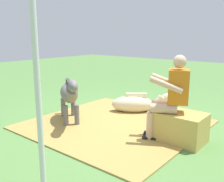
% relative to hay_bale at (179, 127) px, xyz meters
% --- Properties ---
extents(ground_plane, '(24.00, 24.00, 0.00)m').
position_rel_hay_bale_xyz_m(ground_plane, '(1.25, -0.08, -0.23)').
color(ground_plane, '#568442').
extents(hay_patch, '(2.86, 2.79, 0.02)m').
position_rel_hay_bale_xyz_m(hay_patch, '(1.22, 0.06, -0.22)').
color(hay_patch, '#AD8C47').
rests_on(hay_patch, ground).
extents(hay_bale, '(0.78, 0.53, 0.46)m').
position_rel_hay_bale_xyz_m(hay_bale, '(0.00, 0.00, 0.00)').
color(hay_bale, tan).
rests_on(hay_bale, ground).
extents(person_seated, '(0.72, 0.59, 1.34)m').
position_rel_hay_bale_xyz_m(person_seated, '(0.15, 0.05, 0.51)').
color(person_seated, '#D8AD8C').
rests_on(person_seated, ground).
extents(pony_standing, '(1.16, 0.93, 0.92)m').
position_rel_hay_bale_xyz_m(pony_standing, '(1.96, 0.49, 0.33)').
color(pony_standing, slate).
rests_on(pony_standing, ground).
extents(pony_lying, '(1.23, 1.02, 0.42)m').
position_rel_hay_bale_xyz_m(pony_lying, '(1.35, -0.86, -0.04)').
color(pony_lying, beige).
rests_on(pony_lying, ground).
extents(tent_pole_left, '(0.06, 0.06, 2.31)m').
position_rel_hay_bale_xyz_m(tent_pole_left, '(0.51, 2.16, 0.93)').
color(tent_pole_left, silver).
rests_on(tent_pole_left, ground).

